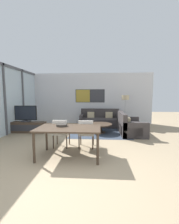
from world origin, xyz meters
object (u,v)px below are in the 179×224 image
object	(u,v)px
tv_console	(26,127)
floor_lamp	(125,100)
sofa_main	(100,121)
dining_chair_left	(61,131)
coffee_table	(100,126)
dining_table	(69,130)
television	(26,114)
sofa_side	(129,127)
fruit_bowl	(62,125)
dining_chair_centre	(86,132)

from	to	relation	value
tv_console	floor_lamp	bearing A→B (deg)	18.44
sofa_main	dining_chair_left	size ratio (longest dim) A/B	2.32
coffee_table	floor_lamp	bearing A→B (deg)	46.09
dining_table	television	bearing A→B (deg)	134.30
tv_console	coffee_table	bearing A→B (deg)	2.95
sofa_side	floor_lamp	xyz separation A→B (m)	(0.05, 1.39, 1.08)
tv_console	fruit_bowl	bearing A→B (deg)	-46.77
sofa_main	coffee_table	size ratio (longest dim) A/B	1.96
sofa_side	television	bearing A→B (deg)	90.94
sofa_side	dining_chair_left	size ratio (longest dim) A/B	1.90
sofa_main	dining_chair_centre	size ratio (longest dim) A/B	2.32
sofa_side	dining_chair_left	world-z (taller)	sofa_side
coffee_table	dining_chair_centre	size ratio (longest dim) A/B	1.19
tv_console	sofa_side	bearing A→B (deg)	0.95
dining_chair_centre	sofa_main	bearing A→B (deg)	82.76
fruit_bowl	dining_chair_centre	bearing A→B (deg)	41.90
sofa_main	floor_lamp	xyz separation A→B (m)	(1.25, -0.07, 1.08)
sofa_main	dining_chair_centre	distance (m)	3.29
dining_table	dining_chair_centre	size ratio (longest dim) A/B	1.87
dining_chair_centre	floor_lamp	xyz separation A→B (m)	(1.66, 3.18, 0.87)
tv_console	fruit_bowl	distance (m)	3.15
television	dining_table	world-z (taller)	television
tv_console	coffee_table	size ratio (longest dim) A/B	1.62
television	dining_chair_centre	distance (m)	3.23
dining_chair_centre	dining_chair_left	bearing A→B (deg)	179.42
sofa_main	television	bearing A→B (deg)	-153.96
tv_console	fruit_bowl	size ratio (longest dim) A/B	5.54
sofa_main	coffee_table	xyz separation A→B (m)	(0.00, -1.37, 0.01)
dining_table	floor_lamp	distance (m)	4.41
television	coffee_table	size ratio (longest dim) A/B	0.94
dining_table	fruit_bowl	world-z (taller)	fruit_bowl
television	dining_chair_left	size ratio (longest dim) A/B	1.11
sofa_side	dining_chair_left	distance (m)	2.99
sofa_side	dining_chair_centre	world-z (taller)	sofa_side
sofa_side	coffee_table	size ratio (longest dim) A/B	1.60
sofa_main	coffee_table	bearing A→B (deg)	-90.00
sofa_side	fruit_bowl	size ratio (longest dim) A/B	5.47
fruit_bowl	floor_lamp	world-z (taller)	floor_lamp
television	fruit_bowl	size ratio (longest dim) A/B	3.21
fruit_bowl	floor_lamp	distance (m)	4.39
sofa_main	dining_table	bearing A→B (deg)	-101.49
television	sofa_main	xyz separation A→B (m)	(3.13, 1.53, -0.52)
tv_console	sofa_main	bearing A→B (deg)	26.05
coffee_table	floor_lamp	xyz separation A→B (m)	(1.25, 1.30, 1.07)
sofa_side	fruit_bowl	distance (m)	3.25
sofa_side	floor_lamp	world-z (taller)	floor_lamp
television	sofa_side	world-z (taller)	television
tv_console	dining_chair_centre	bearing A→B (deg)	-32.37
floor_lamp	dining_chair_centre	bearing A→B (deg)	-117.60
tv_console	dining_chair_left	bearing A→B (deg)	-41.34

